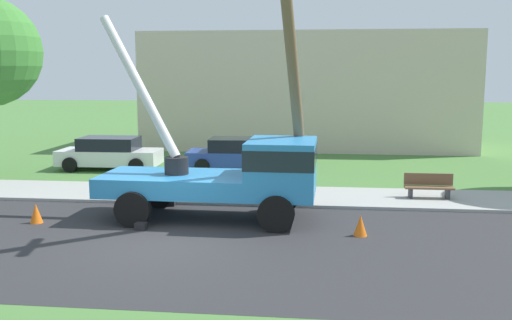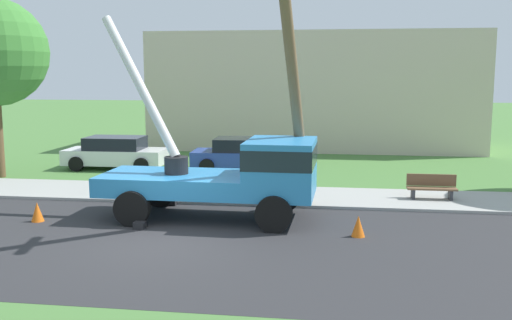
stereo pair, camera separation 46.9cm
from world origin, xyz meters
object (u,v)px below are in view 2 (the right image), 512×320
(utility_truck, at_px, (236,172))
(park_bench, at_px, (432,188))
(traffic_cone_behind, at_px, (37,212))
(traffic_cone_curbside, at_px, (279,202))
(parked_sedan_white, at_px, (116,153))
(parked_sedan_blue, at_px, (244,155))
(traffic_cone_ahead, at_px, (358,226))
(leaning_utility_pole, at_px, (292,71))

(utility_truck, distance_m, park_bench, 6.85)
(traffic_cone_behind, relative_size, traffic_cone_curbside, 1.00)
(utility_truck, xyz_separation_m, park_bench, (5.99, 3.20, -0.95))
(traffic_cone_behind, relative_size, parked_sedan_white, 0.13)
(parked_sedan_white, bearing_deg, parked_sedan_blue, 2.34)
(traffic_cone_curbside, bearing_deg, park_bench, 21.99)
(traffic_cone_ahead, bearing_deg, leaning_utility_pole, 139.92)
(traffic_cone_curbside, xyz_separation_m, park_bench, (4.87, 1.97, 0.18))
(leaning_utility_pole, distance_m, park_bench, 6.54)
(leaning_utility_pole, height_order, parked_sedan_white, leaning_utility_pole)
(traffic_cone_ahead, bearing_deg, traffic_cone_behind, 178.15)
(parked_sedan_white, xyz_separation_m, park_bench, (12.84, -4.90, -0.25))
(traffic_cone_behind, bearing_deg, leaning_utility_pole, 10.15)
(leaning_utility_pole, bearing_deg, parked_sedan_blue, 108.57)
(utility_truck, height_order, parked_sedan_white, utility_truck)
(utility_truck, xyz_separation_m, leaning_utility_pole, (1.58, 0.23, 2.86))
(leaning_utility_pole, distance_m, traffic_cone_behind, 8.32)
(utility_truck, relative_size, parked_sedan_white, 1.52)
(parked_sedan_blue, xyz_separation_m, park_bench, (7.13, -5.13, -0.25))
(park_bench, bearing_deg, leaning_utility_pole, -146.04)
(traffic_cone_curbside, bearing_deg, leaning_utility_pole, -65.52)
(parked_sedan_white, bearing_deg, traffic_cone_curbside, -40.72)
(leaning_utility_pole, bearing_deg, traffic_cone_curbside, 114.48)
(leaning_utility_pole, relative_size, traffic_cone_curbside, 14.96)
(utility_truck, relative_size, park_bench, 4.22)
(traffic_cone_behind, relative_size, park_bench, 0.35)
(park_bench, bearing_deg, utility_truck, -151.90)
(utility_truck, relative_size, traffic_cone_curbside, 12.07)
(utility_truck, xyz_separation_m, traffic_cone_behind, (-5.61, -1.06, -1.13))
(traffic_cone_curbside, xyz_separation_m, parked_sedan_white, (-7.97, 6.86, 0.43))
(traffic_cone_curbside, relative_size, parked_sedan_white, 0.13)
(traffic_cone_curbside, relative_size, park_bench, 0.35)
(leaning_utility_pole, xyz_separation_m, traffic_cone_curbside, (-0.46, 1.00, -3.99))
(leaning_utility_pole, bearing_deg, traffic_cone_behind, -169.85)
(park_bench, bearing_deg, traffic_cone_behind, -159.84)
(traffic_cone_curbside, height_order, parked_sedan_white, parked_sedan_white)
(utility_truck, bearing_deg, parked_sedan_white, 130.25)
(parked_sedan_white, height_order, parked_sedan_blue, same)
(traffic_cone_ahead, distance_m, traffic_cone_curbside, 3.48)
(traffic_cone_ahead, xyz_separation_m, park_bench, (2.53, 4.55, 0.18))
(leaning_utility_pole, bearing_deg, park_bench, 33.96)
(utility_truck, relative_size, traffic_cone_behind, 12.07)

